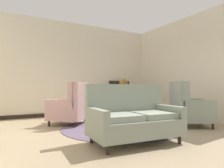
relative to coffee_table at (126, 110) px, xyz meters
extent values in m
plane|color=#9E896B|center=(-0.12, -0.27, -0.43)|extent=(8.89, 8.89, 0.00)
cube|color=beige|center=(-0.12, 2.90, 1.20)|extent=(5.85, 0.08, 3.27)
cube|color=beige|center=(2.73, 0.68, 1.20)|extent=(0.08, 4.44, 3.27)
cube|color=black|center=(-0.12, 2.85, -0.37)|extent=(5.69, 0.03, 0.12)
cylinder|color=#5B4C60|center=(-0.12, 0.03, -0.43)|extent=(2.79, 2.79, 0.01)
cylinder|color=black|center=(0.00, 0.00, 0.08)|extent=(0.88, 0.88, 0.03)
cylinder|color=black|center=(0.00, 0.00, -0.16)|extent=(0.10, 0.10, 0.44)
cube|color=black|center=(0.22, 0.03, -0.40)|extent=(0.29, 0.09, 0.07)
cube|color=black|center=(-0.09, 0.20, -0.40)|extent=(0.16, 0.28, 0.07)
cube|color=black|center=(-0.11, -0.19, -0.40)|extent=(0.19, 0.27, 0.07)
cylinder|color=#384C93|center=(0.03, 0.00, 0.11)|extent=(0.11, 0.11, 0.02)
ellipsoid|color=#384C93|center=(0.03, 0.00, 0.23)|extent=(0.20, 0.20, 0.21)
cylinder|color=#384C93|center=(0.03, 0.00, 0.37)|extent=(0.07, 0.07, 0.07)
torus|color=#384C93|center=(0.03, 0.00, 0.40)|extent=(0.13, 0.13, 0.02)
cube|color=gray|center=(-0.61, -1.23, -0.15)|extent=(1.61, 0.96, 0.29)
cube|color=gray|center=(-0.58, -0.88, 0.29)|extent=(1.56, 0.25, 0.60)
cube|color=gray|center=(-0.95, -1.24, 0.04)|extent=(0.67, 0.69, 0.10)
cube|color=gray|center=(-0.27, -1.29, 0.04)|extent=(0.67, 0.69, 0.10)
cube|color=gray|center=(-1.33, -1.23, 0.09)|extent=(0.17, 0.75, 0.20)
cube|color=gray|center=(0.11, -1.33, 0.09)|extent=(0.17, 0.75, 0.20)
cylinder|color=black|center=(-1.30, -1.52, -0.36)|extent=(0.06, 0.06, 0.14)
cylinder|color=black|center=(0.04, -1.62, -0.36)|extent=(0.06, 0.06, 0.14)
cylinder|color=black|center=(-1.25, -0.84, -0.36)|extent=(0.06, 0.06, 0.14)
cylinder|color=black|center=(0.09, -0.94, -0.36)|extent=(0.06, 0.06, 0.14)
cube|color=gray|center=(0.95, 1.25, -0.15)|extent=(1.12, 1.12, 0.29)
cube|color=gray|center=(0.79, 0.94, 0.29)|extent=(0.80, 0.51, 0.58)
cube|color=gray|center=(1.16, 0.85, 0.36)|extent=(0.18, 0.22, 0.44)
cube|color=gray|center=(0.51, 1.19, 0.36)|extent=(0.18, 0.22, 0.44)
cube|color=gray|center=(1.30, 1.13, 0.10)|extent=(0.43, 0.70, 0.20)
cube|color=gray|center=(0.65, 1.47, 0.10)|extent=(0.43, 0.70, 0.20)
cylinder|color=black|center=(1.41, 1.40, -0.36)|extent=(0.06, 0.06, 0.14)
cylinder|color=black|center=(0.81, 1.71, -0.36)|extent=(0.06, 0.06, 0.14)
cylinder|color=black|center=(1.09, 0.80, -0.36)|extent=(0.06, 0.06, 0.14)
cylinder|color=black|center=(0.50, 1.11, -0.36)|extent=(0.06, 0.06, 0.14)
cube|color=gray|center=(1.54, -0.64, -0.15)|extent=(1.19, 1.19, 0.29)
cube|color=gray|center=(1.23, -0.45, 0.34)|extent=(0.56, 0.81, 0.68)
cube|color=gray|center=(1.11, -0.82, 0.42)|extent=(0.22, 0.19, 0.52)
cube|color=gray|center=(1.50, -0.17, 0.42)|extent=(0.22, 0.19, 0.52)
cube|color=gray|center=(1.39, -0.99, 0.12)|extent=(0.72, 0.48, 0.24)
cube|color=gray|center=(1.78, -0.34, 0.12)|extent=(0.72, 0.48, 0.24)
cylinder|color=black|center=(1.67, -1.12, -0.36)|extent=(0.06, 0.06, 0.14)
cylinder|color=black|center=(2.03, -0.52, -0.36)|extent=(0.06, 0.06, 0.14)
cylinder|color=black|center=(1.06, -0.76, -0.36)|extent=(0.06, 0.06, 0.14)
cylinder|color=black|center=(1.42, -0.16, -0.36)|extent=(0.06, 0.06, 0.14)
cube|color=tan|center=(-1.07, 1.13, -0.13)|extent=(1.21, 1.20, 0.32)
cube|color=tan|center=(-0.79, 0.89, 0.35)|extent=(0.66, 0.73, 0.64)
cube|color=tan|center=(-0.62, 1.24, 0.43)|extent=(0.22, 0.21, 0.49)
cube|color=tan|center=(-1.11, 0.67, 0.43)|extent=(0.22, 0.21, 0.49)
cube|color=tan|center=(-0.86, 1.45, 0.13)|extent=(0.64, 0.57, 0.21)
cube|color=tan|center=(-1.35, 0.88, 0.13)|extent=(0.64, 0.57, 0.21)
cylinder|color=black|center=(-1.11, 1.62, -0.36)|extent=(0.06, 0.06, 0.14)
cylinder|color=black|center=(-1.56, 1.10, -0.36)|extent=(0.06, 0.06, 0.14)
cylinder|color=black|center=(-0.58, 1.16, -0.36)|extent=(0.06, 0.06, 0.14)
cylinder|color=black|center=(-1.03, 0.64, -0.36)|extent=(0.06, 0.06, 0.14)
cylinder|color=black|center=(1.14, 1.11, 0.24)|extent=(0.57, 0.57, 0.03)
cylinder|color=black|center=(1.14, 1.11, -0.11)|extent=(0.07, 0.07, 0.65)
cylinder|color=black|center=(1.14, 1.11, -0.41)|extent=(0.37, 0.37, 0.04)
cube|color=black|center=(1.51, 2.60, 0.09)|extent=(0.90, 0.34, 0.84)
cube|color=black|center=(1.51, 2.76, 0.65)|extent=(0.90, 0.04, 0.29)
cube|color=black|center=(1.11, 2.48, -0.38)|extent=(0.06, 0.06, 0.10)
cube|color=black|center=(1.91, 2.48, -0.38)|extent=(0.06, 0.06, 0.10)
cube|color=black|center=(1.11, 2.73, -0.38)|extent=(0.06, 0.06, 0.10)
cube|color=black|center=(1.91, 2.73, -0.38)|extent=(0.06, 0.06, 0.10)
cube|color=black|center=(1.51, 2.58, 0.58)|extent=(0.24, 0.24, 0.14)
cone|color=#B28942|center=(1.57, 2.50, 0.80)|extent=(0.48, 0.54, 0.46)
camera|label=1|loc=(-2.70, -4.13, 0.52)|focal=32.96mm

